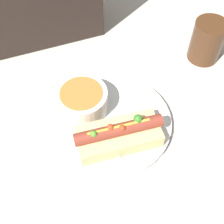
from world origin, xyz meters
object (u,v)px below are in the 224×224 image
at_px(spoon, 85,120).
at_px(hot_dog, 119,135).
at_px(soup_bowl, 82,100).
at_px(drinking_glass, 207,41).

bearing_deg(spoon, hot_dog, -162.63).
relative_size(soup_bowl, spoon, 0.61).
relative_size(hot_dog, spoon, 0.99).
bearing_deg(drinking_glass, hot_dog, -150.33).
height_order(hot_dog, drinking_glass, drinking_glass).
xyz_separation_m(hot_dog, soup_bowl, (-0.04, 0.10, 0.00)).
distance_m(hot_dog, spoon, 0.08).
distance_m(spoon, drinking_glass, 0.35).
distance_m(soup_bowl, spoon, 0.04).
xyz_separation_m(hot_dog, drinking_glass, (0.28, 0.16, 0.01)).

